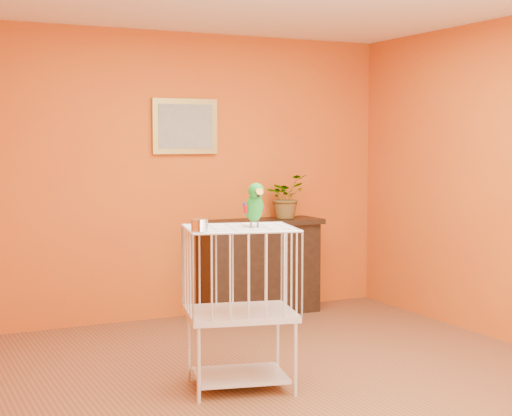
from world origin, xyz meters
TOP-DOWN VIEW (x-y plane):
  - ground at (0.00, 0.00)m, footprint 4.50×4.50m
  - room_shell at (0.00, 0.00)m, footprint 4.50×4.50m
  - console_cabinet at (0.66, 2.04)m, footprint 1.19×0.43m
  - potted_plant at (0.94, 2.05)m, footprint 0.51×0.53m
  - framed_picture at (0.00, 2.22)m, footprint 0.62×0.04m
  - birdcage at (-0.43, 0.08)m, footprint 0.79×0.67m
  - feed_cup at (-0.76, -0.05)m, footprint 0.11×0.11m
  - parrot at (-0.34, 0.06)m, footprint 0.15×0.26m

SIDE VIEW (x-z plane):
  - ground at x=0.00m, z-range 0.00..0.00m
  - console_cabinet at x=0.66m, z-range 0.00..0.89m
  - birdcage at x=-0.43m, z-range 0.02..1.08m
  - potted_plant at x=0.94m, z-range 0.89..1.21m
  - feed_cup at x=-0.76m, z-range 1.07..1.14m
  - parrot at x=-0.34m, z-range 1.06..1.35m
  - room_shell at x=0.00m, z-range -0.67..3.83m
  - framed_picture at x=0.00m, z-range 1.50..2.00m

